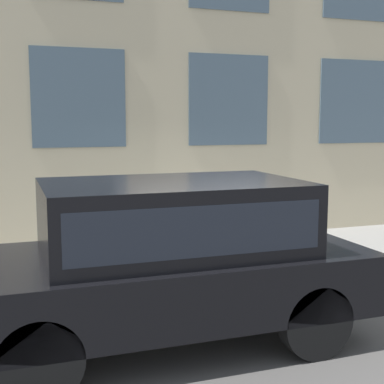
# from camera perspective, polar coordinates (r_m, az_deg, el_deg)

# --- Properties ---
(ground_plane) EXTENTS (80.00, 80.00, 0.00)m
(ground_plane) POSITION_cam_1_polar(r_m,az_deg,el_deg) (7.97, 2.34, -10.72)
(ground_plane) COLOR #514F4C
(sidewalk) EXTENTS (2.99, 60.00, 0.13)m
(sidewalk) POSITION_cam_1_polar(r_m,az_deg,el_deg) (9.30, -1.07, -7.63)
(sidewalk) COLOR gray
(sidewalk) RESTS_ON ground_plane
(building_facade) EXTENTS (0.33, 40.00, 9.49)m
(building_facade) POSITION_cam_1_polar(r_m,az_deg,el_deg) (10.78, -4.03, 19.61)
(building_facade) COLOR #C6B793
(building_facade) RESTS_ON ground_plane
(fire_hydrant) EXTENTS (0.34, 0.45, 0.80)m
(fire_hydrant) POSITION_cam_1_polar(r_m,az_deg,el_deg) (8.28, -2.37, -6.17)
(fire_hydrant) COLOR #2D7260
(fire_hydrant) RESTS_ON sidewalk
(person) EXTENTS (0.32, 0.21, 1.34)m
(person) POSITION_cam_1_polar(r_m,az_deg,el_deg) (8.82, 2.21, -2.71)
(person) COLOR #232328
(person) RESTS_ON sidewalk
(parked_truck_black_near) EXTENTS (2.01, 4.54, 1.85)m
(parked_truck_black_near) POSITION_cam_1_polar(r_m,az_deg,el_deg) (5.99, -2.57, -6.31)
(parked_truck_black_near) COLOR black
(parked_truck_black_near) RESTS_ON ground_plane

